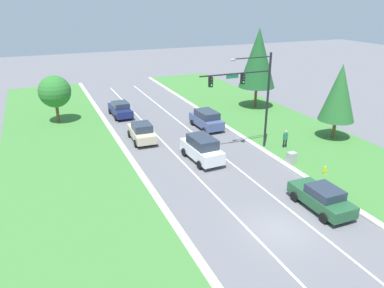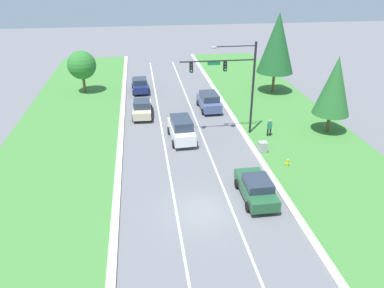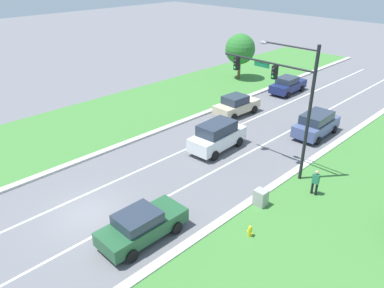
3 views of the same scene
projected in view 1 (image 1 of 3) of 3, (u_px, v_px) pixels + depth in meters
ground_plane at (281, 229)px, 22.02m from camera, size 160.00×160.00×0.00m
curb_strip_right at (354, 208)px, 24.05m from camera, size 0.50×90.00×0.15m
curb_strip_left at (193, 252)px, 19.94m from camera, size 0.50×90.00×0.15m
grass_verge_left at (93, 280)px, 18.04m from camera, size 10.00×90.00×0.08m
lane_stripe_inner_left at (255, 236)px, 21.37m from camera, size 0.14×81.00×0.01m
lane_stripe_inner_right at (306, 223)px, 22.68m from camera, size 0.14×81.00×0.01m
traffic_signal_mast at (251, 89)px, 31.44m from camera, size 6.61×0.41×8.45m
forest_sedan at (322, 198)px, 23.85m from camera, size 2.07×4.56×1.62m
navy_sedan at (120, 109)px, 42.44m from camera, size 2.12×4.65×1.71m
white_suv at (202, 148)px, 30.88m from camera, size 2.25×4.78×2.11m
slate_blue_suv at (206, 119)px, 38.61m from camera, size 2.21×4.60×1.87m
champagne_sedan at (142, 132)px, 35.15m from camera, size 2.17×4.53×1.79m
utility_cabinet at (292, 158)px, 30.39m from camera, size 0.70×0.60×1.03m
pedestrian at (285, 138)px, 33.48m from camera, size 0.40×0.23×1.69m
fire_hydrant at (325, 170)px, 28.71m from camera, size 0.34×0.20×0.70m
conifer_near_right_tree at (339, 93)px, 34.50m from camera, size 3.32×3.32×7.16m
oak_near_left_tree at (55, 92)px, 39.32m from camera, size 3.36×3.36×5.14m
conifer_far_right_tree at (258, 58)px, 44.05m from camera, size 4.32×4.32×9.48m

